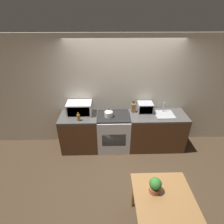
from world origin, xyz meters
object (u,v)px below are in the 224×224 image
object	(u,v)px
toaster_oven	(145,108)
dining_table	(163,200)
stove_range	(113,132)
microwave	(79,108)
kettle	(109,113)
bottle	(78,117)

from	to	relation	value
toaster_oven	dining_table	bearing A→B (deg)	-93.13
stove_range	microwave	world-z (taller)	microwave
toaster_oven	stove_range	bearing A→B (deg)	-168.78
stove_range	dining_table	bearing A→B (deg)	-71.85
kettle	microwave	world-z (taller)	microwave
microwave	bottle	xyz separation A→B (m)	(0.01, -0.29, -0.07)
microwave	stove_range	bearing A→B (deg)	-7.77
kettle	toaster_oven	size ratio (longest dim) A/B	0.59
microwave	toaster_oven	bearing A→B (deg)	1.54
microwave	toaster_oven	xyz separation A→B (m)	(1.51, 0.04, -0.03)
kettle	dining_table	size ratio (longest dim) A/B	0.25
bottle	toaster_oven	bearing A→B (deg)	12.40
bottle	microwave	bearing A→B (deg)	92.32
stove_range	dining_table	size ratio (longest dim) A/B	1.09
kettle	toaster_oven	xyz separation A→B (m)	(0.85, 0.18, 0.03)
stove_range	toaster_oven	world-z (taller)	toaster_oven
stove_range	microwave	bearing A→B (deg)	172.23
stove_range	kettle	size ratio (longest dim) A/B	4.43
dining_table	kettle	bearing A→B (deg)	111.46
dining_table	stove_range	bearing A→B (deg)	108.15
stove_range	kettle	xyz separation A→B (m)	(-0.11, -0.03, 0.54)
kettle	toaster_oven	bearing A→B (deg)	11.95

